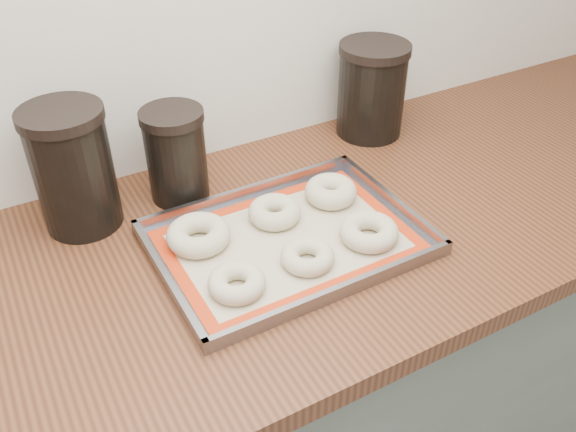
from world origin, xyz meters
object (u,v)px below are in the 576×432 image
bagel_back_left (198,235)px  canister_mid (176,155)px  baking_tray (288,240)px  bagel_back_right (331,191)px  canister_left (73,169)px  canister_right (372,90)px  bagel_front_left (237,283)px  bagel_front_right (369,232)px  bagel_front_mid (307,257)px  bagel_back_mid (275,212)px

bagel_back_left → canister_mid: canister_mid is taller
baking_tray → bagel_back_right: 0.15m
baking_tray → canister_left: canister_left is taller
bagel_back_left → canister_right: size_ratio=0.54×
baking_tray → bagel_back_left: size_ratio=4.13×
bagel_front_left → bagel_back_left: bearing=93.2°
canister_right → canister_left: bearing=-177.4°
bagel_front_right → canister_mid: (-0.24, 0.30, 0.07)m
bagel_front_right → canister_left: canister_left is taller
bagel_front_mid → bagel_back_mid: bagel_back_mid is taller
bagel_front_mid → bagel_front_left: bearing=-179.5°
bagel_back_left → bagel_back_right: (0.27, 0.00, 0.00)m
bagel_front_left → canister_right: size_ratio=0.45×
canister_mid → canister_right: size_ratio=0.88×
bagel_front_mid → canister_right: (0.36, 0.33, 0.08)m
bagel_back_mid → canister_right: size_ratio=0.47×
canister_mid → bagel_back_left: bearing=-99.8°
bagel_front_mid → canister_mid: canister_mid is taller
bagel_front_left → canister_mid: bearing=86.2°
canister_right → bagel_front_left: bearing=-145.6°
bagel_front_mid → canister_left: 0.44m
canister_mid → bagel_front_right: bearing=-51.5°
bagel_front_left → bagel_front_mid: size_ratio=1.03×
canister_right → canister_mid: bearing=-176.1°
bagel_front_left → bagel_back_mid: size_ratio=0.96×
bagel_back_right → bagel_back_mid: bearing=-177.9°
bagel_front_mid → bagel_front_right: size_ratio=0.87×
bagel_back_mid → canister_left: canister_left is taller
bagel_back_right → canister_left: (-0.43, 0.16, 0.09)m
bagel_front_mid → bagel_front_right: 0.13m
canister_mid → bagel_front_mid: bearing=-69.9°
bagel_back_right → canister_right: canister_right is taller
bagel_back_right → canister_left: canister_left is taller
bagel_back_left → bagel_back_mid: bearing=-1.2°
bagel_back_mid → bagel_back_right: bagel_back_right is taller
baking_tray → canister_mid: canister_mid is taller
bagel_back_left → canister_left: (-0.16, 0.17, 0.09)m
canister_left → bagel_back_right: bearing=-21.0°
bagel_front_left → canister_left: canister_left is taller
bagel_front_left → bagel_back_mid: 0.20m
bagel_front_left → canister_left: bearing=118.4°
bagel_front_left → canister_right: bearing=34.4°
bagel_front_right → bagel_front_left: bearing=-179.0°
bagel_back_mid → canister_left: (-0.31, 0.17, 0.09)m
bagel_front_mid → canister_mid: size_ratio=0.50×
baking_tray → bagel_front_left: bagel_front_left is taller
baking_tray → canister_left: (-0.30, 0.24, 0.11)m
bagel_back_right → canister_left: 0.47m
bagel_back_left → canister_mid: (0.03, 0.16, 0.07)m
bagel_back_mid → canister_mid: bearing=125.7°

